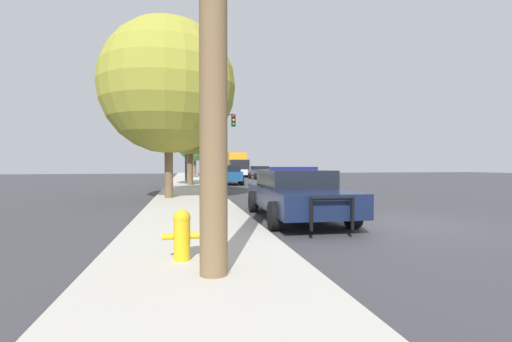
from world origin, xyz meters
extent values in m
plane|color=#3D3D42|center=(0.00, 0.00, 0.00)|extent=(110.00, 110.00, 0.00)
cube|color=#BCB7AD|center=(-5.10, 0.00, 0.07)|extent=(3.00, 110.00, 0.13)
cube|color=#141E3D|center=(-2.29, 1.26, 0.61)|extent=(2.13, 5.12, 0.56)
cube|color=black|center=(-2.28, 1.51, 1.13)|extent=(1.77, 2.69, 0.47)
cylinder|color=black|center=(-1.40, -0.34, 0.34)|extent=(0.27, 0.68, 0.67)
cylinder|color=black|center=(-3.30, -0.27, 0.34)|extent=(0.27, 0.68, 0.67)
cylinder|color=black|center=(-1.28, 2.79, 0.34)|extent=(0.27, 0.68, 0.67)
cylinder|color=black|center=(-3.18, 2.86, 0.34)|extent=(0.27, 0.68, 0.67)
cylinder|color=black|center=(-1.96, -1.40, 0.52)|extent=(0.07, 0.07, 0.68)
cylinder|color=black|center=(-2.83, -1.37, 0.52)|extent=(0.07, 0.07, 0.68)
cylinder|color=black|center=(-2.39, -1.38, 0.83)|extent=(0.92, 0.11, 0.07)
cube|color=navy|center=(-2.28, 1.51, 1.41)|extent=(1.41, 0.25, 0.09)
cube|color=navy|center=(-1.31, 1.22, 0.64)|extent=(0.15, 3.63, 0.16)
cylinder|color=gold|center=(-5.35, -2.79, 0.42)|extent=(0.24, 0.24, 0.58)
sphere|color=gold|center=(-5.35, -2.79, 0.74)|extent=(0.25, 0.25, 0.25)
cylinder|color=gold|center=(-5.55, -2.79, 0.48)|extent=(0.16, 0.09, 0.09)
cylinder|color=gold|center=(-5.15, -2.79, 0.48)|extent=(0.16, 0.09, 0.09)
cylinder|color=#424247|center=(-5.26, 17.91, 2.81)|extent=(0.16, 0.16, 5.35)
cylinder|color=#424247|center=(-3.50, 17.91, 5.33)|extent=(3.54, 0.11, 0.11)
cube|color=black|center=(-1.73, 17.91, 4.88)|extent=(0.30, 0.24, 0.90)
sphere|color=red|center=(-1.73, 17.78, 5.18)|extent=(0.20, 0.20, 0.20)
sphere|color=orange|center=(-1.73, 17.78, 4.88)|extent=(0.20, 0.20, 0.20)
sphere|color=green|center=(-1.73, 17.78, 4.58)|extent=(0.20, 0.20, 0.20)
cube|color=silver|center=(1.19, 34.08, 0.66)|extent=(2.03, 4.66, 0.65)
cube|color=black|center=(1.18, 33.86, 1.21)|extent=(1.65, 2.46, 0.44)
cylinder|color=black|center=(0.42, 35.55, 0.33)|extent=(0.28, 0.68, 0.67)
cylinder|color=black|center=(2.14, 35.44, 0.33)|extent=(0.28, 0.68, 0.67)
cylinder|color=black|center=(0.25, 32.72, 0.33)|extent=(0.28, 0.68, 0.67)
cylinder|color=black|center=(1.96, 32.62, 0.33)|extent=(0.28, 0.68, 0.67)
cube|color=navy|center=(-1.96, 18.40, 0.67)|extent=(2.06, 4.06, 0.67)
cube|color=black|center=(-1.97, 18.20, 1.25)|extent=(1.67, 2.16, 0.48)
cylinder|color=black|center=(-2.73, 19.68, 0.34)|extent=(0.29, 0.69, 0.67)
cylinder|color=black|center=(-1.00, 19.54, 0.34)|extent=(0.29, 0.69, 0.67)
cylinder|color=black|center=(-2.91, 17.25, 0.34)|extent=(0.29, 0.69, 0.67)
cylinder|color=black|center=(-1.19, 17.11, 0.34)|extent=(0.29, 0.69, 0.67)
cube|color=black|center=(2.65, 28.35, 0.66)|extent=(1.95, 4.40, 0.67)
cube|color=black|center=(2.64, 28.57, 1.20)|extent=(1.62, 2.31, 0.39)
cylinder|color=black|center=(3.57, 27.05, 0.33)|extent=(0.27, 0.66, 0.65)
cylinder|color=black|center=(1.83, 26.98, 0.33)|extent=(0.27, 0.66, 0.65)
cylinder|color=black|center=(3.47, 29.73, 0.33)|extent=(0.27, 0.66, 0.65)
cylinder|color=black|center=(1.72, 29.66, 0.33)|extent=(0.27, 0.66, 0.65)
cube|color=black|center=(1.60, 36.47, 1.32)|extent=(2.44, 2.12, 1.75)
cube|color=orange|center=(1.64, 40.21, 1.83)|extent=(2.48, 5.42, 2.78)
cylinder|color=black|center=(2.78, 36.67, 0.45)|extent=(0.29, 0.90, 0.89)
cylinder|color=black|center=(0.42, 36.70, 0.45)|extent=(0.29, 0.90, 0.89)
cylinder|color=black|center=(2.84, 41.21, 0.45)|extent=(0.29, 0.90, 0.89)
cylinder|color=black|center=(0.47, 41.24, 0.45)|extent=(0.29, 0.90, 0.89)
cylinder|color=brown|center=(-5.99, 7.00, 1.70)|extent=(0.35, 0.35, 3.13)
sphere|color=#999933|center=(-5.99, 7.00, 4.81)|extent=(5.62, 5.62, 5.62)
cylinder|color=brown|center=(-4.24, 32.39, 1.50)|extent=(0.32, 0.32, 2.74)
sphere|color=#5B9947|center=(-4.24, 32.39, 3.95)|extent=(3.96, 3.96, 3.96)
cylinder|color=brown|center=(-4.98, 16.27, 1.73)|extent=(0.40, 0.40, 3.19)
sphere|color=#999933|center=(-4.98, 16.27, 4.65)|extent=(4.83, 4.83, 4.83)
camera|label=1|loc=(-5.30, -7.82, 1.51)|focal=24.00mm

